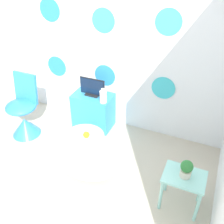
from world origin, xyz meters
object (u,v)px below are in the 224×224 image
(bathtub, at_px, (85,155))
(chair, at_px, (24,117))
(potted_plant_left, at_px, (186,169))
(tv, at_px, (92,88))
(vase, at_px, (103,96))

(bathtub, relative_size, chair, 0.95)
(chair, height_order, potted_plant_left, chair)
(bathtub, relative_size, tv, 2.28)
(bathtub, height_order, tv, tv)
(chair, distance_m, tv, 1.02)
(potted_plant_left, bearing_deg, chair, 171.54)
(chair, relative_size, potted_plant_left, 4.63)
(chair, height_order, vase, chair)
(bathtub, bearing_deg, tv, 111.61)
(bathtub, bearing_deg, chair, 163.64)
(chair, relative_size, vase, 4.42)
(bathtub, distance_m, potted_plant_left, 1.12)
(bathtub, height_order, vase, vase)
(chair, xyz_separation_m, vase, (1.00, 0.44, 0.32))
(tv, distance_m, potted_plant_left, 1.69)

